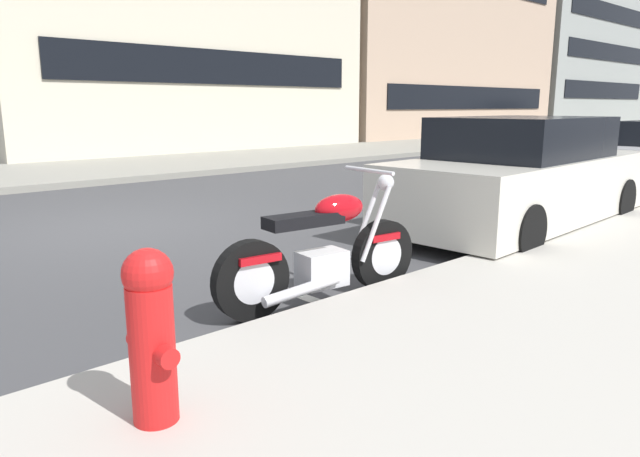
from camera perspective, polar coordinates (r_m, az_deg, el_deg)
name	(u,v)px	position (r m, az deg, el deg)	size (l,w,h in m)	color
ground_plane	(113,228)	(8.46, -19.63, 0.04)	(260.00, 260.00, 0.00)	#3D3D3F
sidewalk_far_curb	(358,150)	(21.06, 3.73, 7.66)	(120.00, 5.00, 0.14)	gray
parking_stall_stripe	(286,290)	(5.32, -3.36, -6.07)	(0.12, 2.20, 0.01)	silver
parked_motorcycle	(324,254)	(4.87, 0.41, -2.50)	(2.00, 0.62, 1.12)	black
parked_car_mid_block	(522,177)	(8.27, 19.25, 4.80)	(4.63, 1.95, 1.50)	beige
fire_hydrant	(151,332)	(2.91, -16.24, -9.70)	(0.24, 0.36, 0.87)	red
townhouse_near_left	(396,52)	(34.23, 7.45, 16.85)	(15.91, 10.53, 9.22)	tan
townhouse_far_uphill	(546,44)	(47.33, 21.29, 16.56)	(14.55, 9.15, 12.13)	#939993
townhouse_corner_block	(622,63)	(61.94, 27.57, 14.21)	(14.93, 10.12, 10.94)	tan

